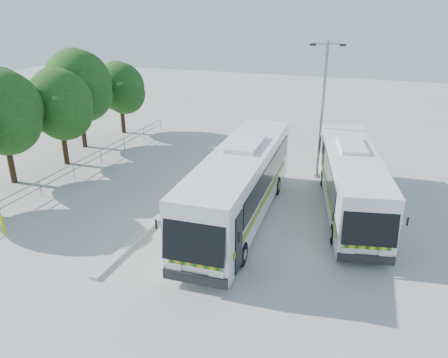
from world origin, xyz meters
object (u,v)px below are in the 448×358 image
at_px(tree_far_c, 59,103).
at_px(lamppost, 323,105).
at_px(tree_far_e, 121,87).
at_px(coach_adjacent, 351,179).
at_px(coach_main, 240,183).
at_px(bollard, 3,225).
at_px(tree_far_b, 2,110).
at_px(tree_far_d, 78,84).

xyz_separation_m(tree_far_c, lamppost, (16.63, 3.26, 0.38)).
distance_m(tree_far_e, lamppost, 17.86).
bearing_deg(coach_adjacent, coach_main, -162.28).
relative_size(coach_adjacent, bollard, 12.16).
xyz_separation_m(tree_far_b, coach_adjacent, (19.81, 2.86, -2.79)).
xyz_separation_m(tree_far_e, bollard, (4.07, -17.51, -3.40)).
relative_size(lamppost, bollard, 8.58).
xyz_separation_m(tree_far_b, tree_far_d, (-0.30, 7.60, 0.25)).
bearing_deg(tree_far_d, tree_far_c, -72.17).
relative_size(tree_far_c, bollard, 6.62).
xyz_separation_m(tree_far_d, coach_adjacent, (20.11, -4.74, -3.04)).
distance_m(tree_far_b, tree_far_e, 12.13).
relative_size(tree_far_d, lamppost, 0.87).
distance_m(coach_main, coach_adjacent, 5.96).
bearing_deg(bollard, tree_far_c, 110.94).
distance_m(tree_far_b, tree_far_c, 4.01).
height_order(coach_main, bollard, coach_main).
bearing_deg(tree_far_d, coach_adjacent, -13.28).
xyz_separation_m(tree_far_c, coach_adjacent, (18.92, -1.04, -2.48)).
bearing_deg(tree_far_d, tree_far_b, -87.77).
xyz_separation_m(tree_far_d, bollard, (4.75, -13.01, -4.33)).
relative_size(tree_far_d, coach_main, 0.56).
height_order(tree_far_b, tree_far_e, tree_far_b).
bearing_deg(coach_adjacent, tree_far_d, 155.22).
height_order(tree_far_c, tree_far_e, tree_far_c).
bearing_deg(bollard, tree_far_d, 110.06).
bearing_deg(tree_far_c, tree_far_d, 107.83).
bearing_deg(tree_far_e, bollard, -76.92).
distance_m(tree_far_b, bollard, 8.11).
bearing_deg(coach_adjacent, tree_far_b, 176.70).
bearing_deg(tree_far_d, bollard, -69.94).
relative_size(tree_far_c, lamppost, 0.77).
bearing_deg(lamppost, coach_main, -119.21).
bearing_deg(lamppost, tree_far_e, 156.72).
bearing_deg(tree_far_c, tree_far_e, 93.54).
relative_size(tree_far_b, bollard, 7.10).
bearing_deg(bollard, tree_far_e, 103.08).
bearing_deg(tree_far_e, tree_far_d, -98.63).
xyz_separation_m(coach_adjacent, bollard, (-15.36, -8.26, -1.29)).
distance_m(tree_far_d, lamppost, 17.83).
height_order(tree_far_c, bollard, tree_far_c).
height_order(tree_far_b, bollard, tree_far_b).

